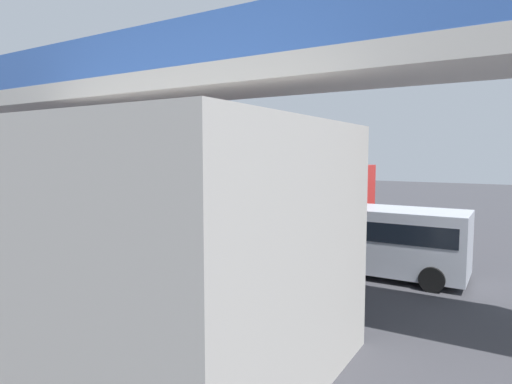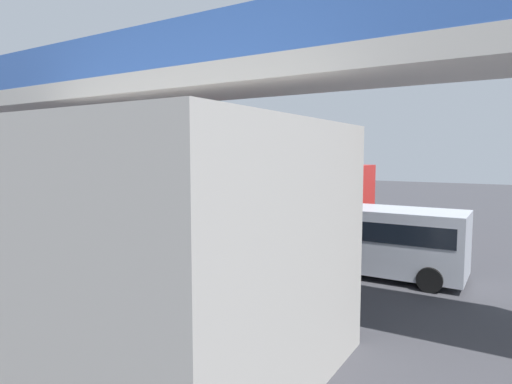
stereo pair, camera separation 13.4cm
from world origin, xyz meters
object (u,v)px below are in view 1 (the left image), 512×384
at_px(city_bus, 261,188).
at_px(parked_van, 383,237).
at_px(traffic_sign, 255,182).
at_px(bicycle_green, 30,207).
at_px(bicycle_orange, 44,211).
at_px(bicycle_blue, 51,204).

bearing_deg(city_bus, parked_van, 140.63).
bearing_deg(traffic_sign, bicycle_green, 32.73).
bearing_deg(bicycle_orange, parked_van, 174.63).
distance_m(city_bus, bicycle_orange, 12.86).
relative_size(bicycle_orange, traffic_sign, 0.63).
xyz_separation_m(city_bus, bicycle_green, (14.10, 4.33, -1.51)).
distance_m(city_bus, parked_van, 10.70).
xyz_separation_m(city_bus, traffic_sign, (2.35, -3.23, 0.01)).
distance_m(city_bus, bicycle_blue, 14.65).
relative_size(parked_van, bicycle_orange, 2.71).
height_order(parked_van, traffic_sign, traffic_sign).
relative_size(bicycle_blue, traffic_sign, 0.63).
height_order(city_bus, traffic_sign, city_bus).
bearing_deg(bicycle_blue, city_bus, -169.27).
bearing_deg(bicycle_blue, bicycle_orange, 139.23).
height_order(city_bus, bicycle_blue, city_bus).
distance_m(city_bus, traffic_sign, 3.99).
bearing_deg(city_bus, bicycle_green, 17.07).
bearing_deg(bicycle_green, traffic_sign, -147.27).
xyz_separation_m(parked_van, bicycle_orange, (20.05, -1.88, -0.81)).
height_order(bicycle_green, bicycle_blue, same).
xyz_separation_m(bicycle_orange, traffic_sign, (-9.46, -8.11, 1.52)).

